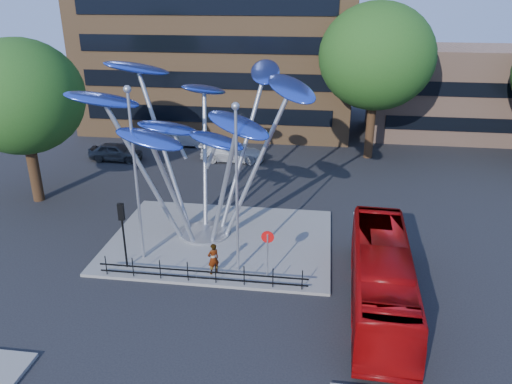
# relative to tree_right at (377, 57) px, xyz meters

# --- Properties ---
(ground) EXTENTS (120.00, 120.00, 0.00)m
(ground) POSITION_rel_tree_right_xyz_m (-8.00, -22.00, -8.04)
(ground) COLOR black
(ground) RESTS_ON ground
(traffic_island) EXTENTS (12.00, 9.00, 0.15)m
(traffic_island) POSITION_rel_tree_right_xyz_m (-9.00, -16.00, -7.96)
(traffic_island) COLOR slate
(traffic_island) RESTS_ON ground
(low_building_near) EXTENTS (15.00, 8.00, 8.00)m
(low_building_near) POSITION_rel_tree_right_xyz_m (8.00, 8.00, -4.04)
(low_building_near) COLOR #A67B61
(low_building_near) RESTS_ON ground
(tree_right) EXTENTS (8.80, 8.80, 12.11)m
(tree_right) POSITION_rel_tree_right_xyz_m (0.00, 0.00, 0.00)
(tree_right) COLOR black
(tree_right) RESTS_ON ground
(tree_left) EXTENTS (7.60, 7.60, 10.32)m
(tree_left) POSITION_rel_tree_right_xyz_m (-22.00, -12.00, -1.24)
(tree_left) COLOR black
(tree_left) RESTS_ON ground
(leaf_sculpture) EXTENTS (12.72, 9.54, 9.51)m
(leaf_sculpture) POSITION_rel_tree_right_xyz_m (-10.07, -15.32, -1.16)
(leaf_sculpture) COLOR #9EA0A5
(leaf_sculpture) RESTS_ON traffic_island
(street_lamp_left) EXTENTS (0.36, 0.36, 8.80)m
(street_lamp_left) POSITION_rel_tree_right_xyz_m (-12.50, -18.50, -2.68)
(street_lamp_left) COLOR #9EA0A5
(street_lamp_left) RESTS_ON traffic_island
(street_lamp_right) EXTENTS (0.36, 0.36, 8.30)m
(street_lamp_right) POSITION_rel_tree_right_xyz_m (-7.50, -19.00, -2.94)
(street_lamp_right) COLOR #9EA0A5
(street_lamp_right) RESTS_ON traffic_island
(traffic_light_island) EXTENTS (0.28, 0.18, 3.42)m
(traffic_light_island) POSITION_rel_tree_right_xyz_m (-13.00, -19.50, -5.42)
(traffic_light_island) COLOR black
(traffic_light_island) RESTS_ON traffic_island
(no_entry_sign_island) EXTENTS (0.60, 0.10, 2.45)m
(no_entry_sign_island) POSITION_rel_tree_right_xyz_m (-6.00, -19.48, -6.22)
(no_entry_sign_island) COLOR #9EA0A5
(no_entry_sign_island) RESTS_ON traffic_island
(pedestrian_railing_front) EXTENTS (10.00, 0.06, 1.00)m
(pedestrian_railing_front) POSITION_rel_tree_right_xyz_m (-9.00, -20.30, -7.48)
(pedestrian_railing_front) COLOR black
(pedestrian_railing_front) RESTS_ON traffic_island
(red_bus) EXTENTS (2.76, 10.28, 2.84)m
(red_bus) POSITION_rel_tree_right_xyz_m (-0.89, -20.83, -6.62)
(red_bus) COLOR #9C0708
(red_bus) RESTS_ON ground
(pedestrian) EXTENTS (0.70, 0.67, 1.61)m
(pedestrian) POSITION_rel_tree_right_xyz_m (-8.61, -19.50, -7.08)
(pedestrian) COLOR gray
(pedestrian) RESTS_ON traffic_island
(parked_car_left) EXTENTS (4.23, 1.72, 1.44)m
(parked_car_left) POSITION_rel_tree_right_xyz_m (-20.13, -3.63, -7.32)
(parked_car_left) COLOR #3A3E41
(parked_car_left) RESTS_ON ground
(parked_car_mid) EXTENTS (4.48, 1.68, 1.46)m
(parked_car_mid) POSITION_rel_tree_right_xyz_m (-15.63, 1.00, -7.31)
(parked_car_mid) COLOR #ABADB3
(parked_car_mid) RESTS_ON ground
(parked_car_right) EXTENTS (5.12, 2.17, 1.47)m
(parked_car_right) POSITION_rel_tree_right_xyz_m (-10.86, -2.39, -7.30)
(parked_car_right) COLOR silver
(parked_car_right) RESTS_ON ground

